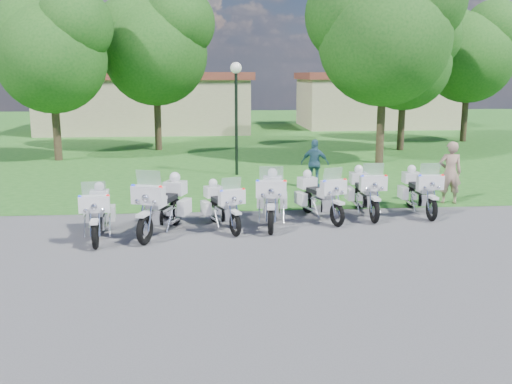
{
  "coord_description": "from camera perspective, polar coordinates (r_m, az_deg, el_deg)",
  "views": [
    {
      "loc": [
        -1.96,
        -13.26,
        3.95
      ],
      "look_at": [
        -0.68,
        1.2,
        0.95
      ],
      "focal_mm": 40.0,
      "sensor_mm": 36.0,
      "label": 1
    }
  ],
  "objects": [
    {
      "name": "motorcycle_3",
      "position": [
        15.24,
        1.59,
        -0.61
      ],
      "size": [
        1.04,
        2.52,
        1.7
      ],
      "rotation": [
        0.0,
        0.0,
        3.01
      ],
      "color": "black",
      "rests_on": "ground"
    },
    {
      "name": "tree_0",
      "position": [
        28.15,
        -19.9,
        13.43
      ],
      "size": [
        5.83,
        4.98,
        7.78
      ],
      "color": "#38281C",
      "rests_on": "ground"
    },
    {
      "name": "tree_2",
      "position": [
        26.44,
        12.63,
        15.85
      ],
      "size": [
        6.8,
        5.8,
        9.07
      ],
      "color": "#38281C",
      "rests_on": "ground"
    },
    {
      "name": "bystander_c",
      "position": [
        20.28,
        5.91,
        2.83
      ],
      "size": [
        1.08,
        0.76,
        1.71
      ],
      "primitive_type": "imported",
      "rotation": [
        0.0,
        0.0,
        2.76
      ],
      "color": "#315B76",
      "rests_on": "ground"
    },
    {
      "name": "motorcycle_6",
      "position": [
        17.15,
        16.04,
        0.15
      ],
      "size": [
        0.77,
        2.34,
        1.57
      ],
      "rotation": [
        0.0,
        0.0,
        3.13
      ],
      "color": "black",
      "rests_on": "ground"
    },
    {
      "name": "motorcycle_5",
      "position": [
        16.58,
        10.84,
        0.06
      ],
      "size": [
        0.79,
        2.39,
        1.61
      ],
      "rotation": [
        0.0,
        0.0,
        3.14
      ],
      "color": "black",
      "rests_on": "ground"
    },
    {
      "name": "motorcycle_4",
      "position": [
        15.93,
        6.35,
        -0.37
      ],
      "size": [
        1.21,
        2.22,
        1.54
      ],
      "rotation": [
        0.0,
        0.0,
        3.46
      ],
      "color": "black",
      "rests_on": "ground"
    },
    {
      "name": "motorcycle_0",
      "position": [
        14.48,
        -15.53,
        -1.95
      ],
      "size": [
        0.88,
        2.3,
        1.54
      ],
      "rotation": [
        0.0,
        0.0,
        3.24
      ],
      "color": "black",
      "rests_on": "ground"
    },
    {
      "name": "building_east",
      "position": [
        45.2,
        11.77,
        9.04
      ],
      "size": [
        11.44,
        7.28,
        4.1
      ],
      "color": "tan",
      "rests_on": "ground"
    },
    {
      "name": "motorcycle_2",
      "position": [
        14.9,
        -3.41,
        -1.31
      ],
      "size": [
        1.15,
        2.08,
        1.45
      ],
      "rotation": [
        0.0,
        0.0,
        3.48
      ],
      "color": "black",
      "rests_on": "ground"
    },
    {
      "name": "tree_1",
      "position": [
        30.72,
        -10.14,
        14.43
      ],
      "size": [
        6.26,
        5.34,
        8.34
      ],
      "color": "#38281C",
      "rests_on": "ground"
    },
    {
      "name": "ground",
      "position": [
        13.97,
        3.22,
        -4.76
      ],
      "size": [
        100.0,
        100.0,
        0.0
      ],
      "primitive_type": "plane",
      "color": "#4F4F54",
      "rests_on": "ground"
    },
    {
      "name": "lamp_post",
      "position": [
        22.55,
        -2.0,
        10.06
      ],
      "size": [
        0.44,
        0.44,
        4.42
      ],
      "color": "black",
      "rests_on": "ground"
    },
    {
      "name": "building_west",
      "position": [
        41.5,
        -10.76,
        8.87
      ],
      "size": [
        14.56,
        8.32,
        4.1
      ],
      "color": "tan",
      "rests_on": "ground"
    },
    {
      "name": "tree_3",
      "position": [
        31.24,
        14.56,
        13.15
      ],
      "size": [
        5.62,
        4.79,
        7.49
      ],
      "color": "#38281C",
      "rests_on": "ground"
    },
    {
      "name": "bystander_a",
      "position": [
        18.6,
        18.84,
        1.82
      ],
      "size": [
        0.77,
        0.57,
        1.94
      ],
      "primitive_type": "imported",
      "rotation": [
        0.0,
        0.0,
        2.98
      ],
      "color": "#A0806C",
      "rests_on": "ground"
    },
    {
      "name": "grass_lawn",
      "position": [
        40.5,
        -2.26,
        6.07
      ],
      "size": [
        100.0,
        48.0,
        0.01
      ],
      "primitive_type": "cube",
      "color": "#22611E",
      "rests_on": "ground"
    },
    {
      "name": "tree_4",
      "position": [
        36.46,
        20.47,
        13.26
      ],
      "size": [
        6.14,
        5.24,
        8.19
      ],
      "color": "#38281C",
      "rests_on": "ground"
    },
    {
      "name": "motorcycle_1",
      "position": [
        14.57,
        -9.28,
        -1.25
      ],
      "size": [
        1.4,
        2.49,
        1.74
      ],
      "rotation": [
        0.0,
        0.0,
        2.8
      ],
      "color": "black",
      "rests_on": "ground"
    }
  ]
}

